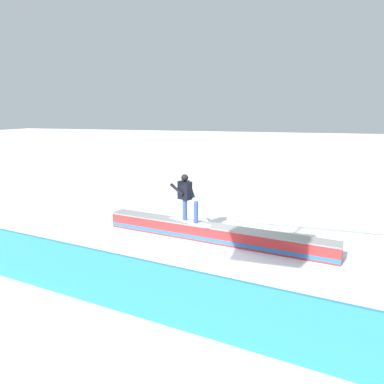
# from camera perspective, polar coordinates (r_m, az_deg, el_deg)

# --- Properties ---
(ground_plane) EXTENTS (120.00, 120.00, 0.00)m
(ground_plane) POSITION_cam_1_polar(r_m,az_deg,el_deg) (10.61, 3.47, -7.99)
(ground_plane) COLOR white
(grind_box) EXTENTS (7.11, 1.66, 0.50)m
(grind_box) POSITION_cam_1_polar(r_m,az_deg,el_deg) (10.53, 3.49, -6.84)
(grind_box) COLOR red
(grind_box) RESTS_ON ground_plane
(snowboarder) EXTENTS (1.53, 0.92, 1.45)m
(snowboarder) POSITION_cam_1_polar(r_m,az_deg,el_deg) (10.63, -0.91, -0.66)
(snowboarder) COLOR silver
(snowboarder) RESTS_ON grind_box
(safety_fence) EXTENTS (9.98, 1.66, 1.18)m
(safety_fence) POSITION_cam_1_polar(r_m,az_deg,el_deg) (6.60, -5.73, -16.07)
(safety_fence) COLOR #297FDD
(safety_fence) RESTS_ON ground_plane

